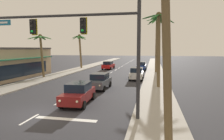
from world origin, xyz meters
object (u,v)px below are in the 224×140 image
(sedan_lead_at_stop_bar, at_px, (78,93))
(sedan_parked_mid_kerb, at_px, (141,66))
(palm_right_second, at_px, (159,37))
(sedan_oncoming_far, at_px, (108,65))
(palm_left_third, at_px, (80,45))
(sedan_parked_nearest_kerb, at_px, (137,73))
(palm_right_third, at_px, (157,35))
(sedan_third_in_queue, at_px, (100,81))
(palm_left_second, at_px, (41,46))
(traffic_signal_mast, at_px, (86,37))

(sedan_lead_at_stop_bar, relative_size, sedan_parked_mid_kerb, 1.01)
(sedan_lead_at_stop_bar, distance_m, palm_right_second, 11.13)
(sedan_oncoming_far, relative_size, palm_left_third, 0.61)
(sedan_parked_nearest_kerb, xyz_separation_m, palm_right_third, (2.80, 8.74, 5.85))
(sedan_parked_mid_kerb, bearing_deg, sedan_third_in_queue, -99.44)
(palm_left_third, relative_size, palm_right_third, 0.74)
(sedan_parked_mid_kerb, bearing_deg, palm_left_second, -135.36)
(sedan_oncoming_far, height_order, palm_left_second, palm_left_second)
(palm_left_third, bearing_deg, sedan_lead_at_stop_bar, -70.01)
(sedan_lead_at_stop_bar, xyz_separation_m, sedan_oncoming_far, (-3.47, 26.59, 0.00))
(sedan_third_in_queue, bearing_deg, palm_left_third, 115.42)
(sedan_oncoming_far, xyz_separation_m, palm_right_third, (9.79, -4.27, 5.85))
(palm_left_second, distance_m, palm_right_third, 19.58)
(sedan_lead_at_stop_bar, relative_size, sedan_oncoming_far, 1.00)
(palm_left_third, distance_m, palm_right_second, 25.08)
(palm_left_second, xyz_separation_m, palm_left_third, (0.69, 14.53, 0.29))
(sedan_lead_at_stop_bar, bearing_deg, sedan_third_in_queue, 89.09)
(sedan_third_in_queue, relative_size, palm_right_third, 0.45)
(sedan_parked_nearest_kerb, bearing_deg, palm_right_third, 72.22)
(sedan_parked_mid_kerb, bearing_deg, sedan_lead_at_stop_bar, -97.47)
(traffic_signal_mast, xyz_separation_m, palm_left_second, (-12.24, 15.48, -0.31))
(sedan_oncoming_far, xyz_separation_m, palm_left_third, (-6.37, 0.46, 4.23))
(palm_right_second, bearing_deg, sedan_third_in_queue, -164.45)
(palm_left_second, height_order, palm_right_second, palm_right_second)
(traffic_signal_mast, height_order, sedan_lead_at_stop_bar, traffic_signal_mast)
(sedan_third_in_queue, bearing_deg, sedan_oncoming_far, 99.90)
(sedan_third_in_queue, xyz_separation_m, sedan_parked_nearest_kerb, (3.42, 7.45, 0.00))
(palm_left_third, bearing_deg, palm_right_second, -49.94)
(palm_left_second, bearing_deg, traffic_signal_mast, -51.67)
(palm_left_second, relative_size, palm_right_second, 0.78)
(palm_left_second, bearing_deg, sedan_parked_mid_kerb, 44.64)
(sedan_oncoming_far, bearing_deg, palm_right_third, -23.56)
(palm_right_third, bearing_deg, sedan_parked_nearest_kerb, -107.78)
(sedan_third_in_queue, height_order, palm_left_second, palm_left_second)
(sedan_third_in_queue, relative_size, palm_left_second, 0.69)
(palm_left_second, bearing_deg, sedan_third_in_queue, -31.00)
(palm_left_third, bearing_deg, traffic_signal_mast, -68.95)
(sedan_parked_mid_kerb, height_order, palm_right_third, palm_right_third)
(palm_right_third, bearing_deg, sedan_parked_mid_kerb, 125.47)
(sedan_third_in_queue, height_order, sedan_parked_nearest_kerb, same)
(sedan_oncoming_far, relative_size, palm_right_third, 0.45)
(sedan_third_in_queue, bearing_deg, sedan_parked_mid_kerb, 80.56)
(sedan_lead_at_stop_bar, distance_m, palm_left_second, 16.83)
(palm_left_third, height_order, palm_right_third, palm_right_third)
(sedan_third_in_queue, relative_size, sedan_oncoming_far, 0.99)
(sedan_third_in_queue, relative_size, sedan_parked_mid_kerb, 1.00)
(traffic_signal_mast, bearing_deg, sedan_third_in_queue, 100.03)
(sedan_third_in_queue, height_order, sedan_oncoming_far, same)
(sedan_parked_mid_kerb, xyz_separation_m, palm_left_third, (-13.30, 0.72, 4.23))
(sedan_oncoming_far, xyz_separation_m, palm_right_second, (9.77, -18.73, 4.74))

